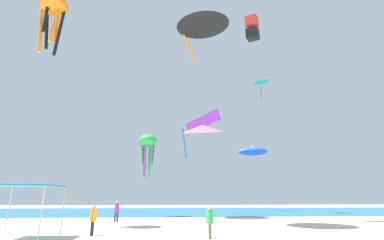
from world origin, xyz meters
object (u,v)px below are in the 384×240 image
person_near_tent (93,217)px  kite_delta_black (202,22)px  kite_parafoil_purple (203,122)px  kite_box_red (252,28)px  kite_delta_pink (202,129)px  canopy_tent (27,188)px  person_leftmost (117,209)px  kite_octopus_orange (53,8)px  person_central (210,219)px  kite_octopus_green (148,143)px  kite_diamond_teal (260,83)px  kite_inflatable_blue (253,151)px

person_near_tent → kite_delta_black: kite_delta_black is taller
kite_parafoil_purple → kite_box_red: (4.29, -9.78, 7.78)m
person_near_tent → kite_delta_pink: (7.47, 12.70, 8.19)m
canopy_tent → person_leftmost: bearing=72.8°
kite_octopus_orange → kite_box_red: size_ratio=2.12×
kite_delta_black → person_central: bearing=-38.4°
person_leftmost → kite_octopus_green: kite_octopus_green is taller
kite_octopus_green → kite_diamond_teal: bearing=-173.9°
kite_inflatable_blue → kite_delta_pink: bearing=-110.4°
kite_octopus_orange → kite_box_red: bearing=-66.9°
kite_inflatable_blue → person_leftmost: bearing=-119.5°
kite_diamond_teal → kite_delta_black: bearing=-50.0°
kite_inflatable_blue → kite_diamond_teal: bearing=-75.7°
kite_box_red → kite_inflatable_blue: bearing=106.5°
person_near_tent → kite_diamond_teal: size_ratio=0.56×
person_leftmost → kite_delta_pink: size_ratio=0.30×
person_leftmost → person_central: person_leftmost is taller
kite_diamond_teal → person_near_tent: bearing=-55.4°
person_central → kite_delta_black: kite_delta_black is taller
canopy_tent → kite_delta_pink: (10.70, 13.75, 6.65)m
kite_box_red → kite_octopus_green: size_ratio=0.57×
kite_box_red → kite_diamond_teal: bearing=99.7°
person_central → kite_parafoil_purple: kite_parafoil_purple is taller
person_central → kite_inflatable_blue: kite_inflatable_blue is taller
kite_inflatable_blue → kite_octopus_green: 19.21m
kite_parafoil_purple → kite_diamond_teal: kite_diamond_teal is taller
kite_diamond_teal → kite_inflatable_blue: bearing=164.1°
person_near_tent → kite_octopus_orange: kite_octopus_orange is taller
kite_box_red → person_central: bearing=-90.2°
person_leftmost → kite_octopus_orange: 18.73m
person_central → kite_octopus_orange: (-12.93, 7.39, 17.49)m
canopy_tent → kite_delta_black: size_ratio=0.45×
person_near_tent → person_central: person_near_tent is taller
person_central → kite_octopus_green: bearing=18.6°
kite_delta_black → kite_parafoil_purple: (1.40, 13.06, -6.01)m
canopy_tent → kite_delta_pink: size_ratio=0.53×
kite_diamond_teal → kite_delta_pink: bearing=-66.8°
kite_box_red → kite_octopus_orange: bearing=-140.4°
person_near_tent → kite_octopus_orange: 19.58m
kite_delta_black → kite_diamond_teal: 17.78m
person_near_tent → kite_octopus_orange: bearing=-136.8°
kite_box_red → kite_octopus_green: 16.87m
person_near_tent → kite_box_red: size_ratio=0.59×
person_near_tent → kite_parafoil_purple: bearing=150.4°
kite_diamond_teal → kite_octopus_green: bearing=-85.7°
kite_parafoil_purple → kite_diamond_teal: (8.63, 1.62, 6.36)m
kite_octopus_orange → kite_delta_pink: 18.26m
person_leftmost → kite_box_red: 22.31m
person_near_tent → kite_inflatable_blue: kite_inflatable_blue is taller
kite_box_red → kite_octopus_green: bearing=-177.3°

